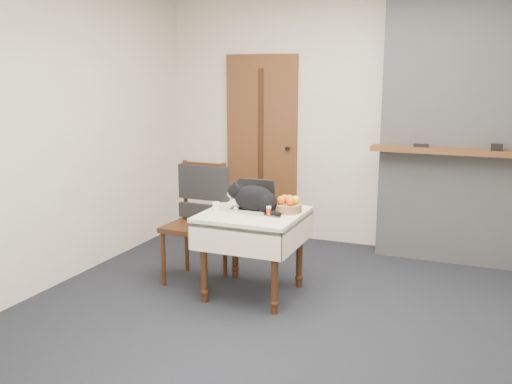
% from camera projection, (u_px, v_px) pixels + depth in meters
% --- Properties ---
extents(ground, '(4.50, 4.50, 0.00)m').
position_uv_depth(ground, '(312.00, 317.00, 4.29)').
color(ground, black).
rests_on(ground, ground).
extents(room_shell, '(4.52, 4.01, 2.61)m').
position_uv_depth(room_shell, '(334.00, 78.00, 4.34)').
color(room_shell, beige).
rests_on(room_shell, ground).
extents(door, '(0.82, 0.10, 2.00)m').
position_uv_depth(door, '(262.00, 147.00, 6.32)').
color(door, brown).
rests_on(door, ground).
extents(chimney, '(1.62, 0.48, 2.60)m').
position_uv_depth(chimney, '(464.00, 128.00, 5.36)').
color(chimney, gray).
rests_on(chimney, ground).
extents(side_table, '(0.78, 0.78, 0.70)m').
position_uv_depth(side_table, '(253.00, 226.00, 4.62)').
color(side_table, '#361D0E').
rests_on(side_table, ground).
extents(laptop, '(0.34, 0.30, 0.24)m').
position_uv_depth(laptop, '(253.00, 202.00, 4.71)').
color(laptop, '#B7B7BC').
rests_on(laptop, side_table).
extents(cat, '(0.51, 0.23, 0.25)m').
position_uv_depth(cat, '(255.00, 199.00, 4.59)').
color(cat, black).
rests_on(cat, side_table).
extents(cream_jar, '(0.06, 0.06, 0.07)m').
position_uv_depth(cream_jar, '(216.00, 206.00, 4.65)').
color(cream_jar, white).
rests_on(cream_jar, side_table).
extents(pill_bottle, '(0.04, 0.04, 0.08)m').
position_uv_depth(pill_bottle, '(269.00, 211.00, 4.47)').
color(pill_bottle, '#A93B14').
rests_on(pill_bottle, side_table).
extents(fruit_basket, '(0.23, 0.23, 0.13)m').
position_uv_depth(fruit_basket, '(288.00, 205.00, 4.61)').
color(fruit_basket, olive).
rests_on(fruit_basket, side_table).
extents(desk_clutter, '(0.12, 0.08, 0.01)m').
position_uv_depth(desk_clutter, '(279.00, 212.00, 4.59)').
color(desk_clutter, black).
rests_on(desk_clutter, side_table).
extents(chair, '(0.48, 0.47, 1.04)m').
position_uv_depth(chair, '(200.00, 205.00, 5.00)').
color(chair, '#361D0E').
rests_on(chair, ground).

